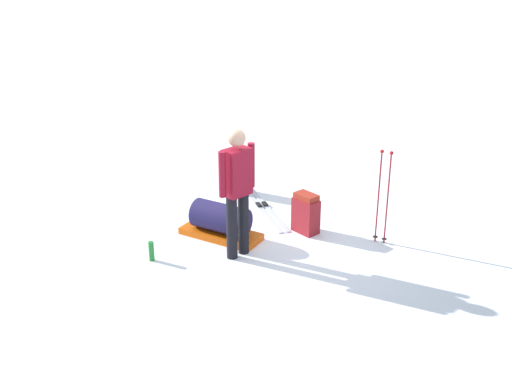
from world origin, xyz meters
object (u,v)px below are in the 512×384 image
at_px(backpack_large_dark, 232,175).
at_px(backpack_bright, 306,213).
at_px(ski_pair_near, 262,206).
at_px(skier_standing, 237,187).
at_px(ski_poles_planted_near, 383,192).
at_px(thermos_bottle, 151,251).
at_px(gear_sled, 221,222).

bearing_deg(backpack_large_dark, backpack_bright, 172.54).
bearing_deg(ski_pair_near, skier_standing, 125.69).
relative_size(ski_poles_planted_near, thermos_bottle, 5.03).
relative_size(backpack_large_dark, backpack_bright, 1.00).
xyz_separation_m(backpack_large_dark, thermos_bottle, (-1.09, 2.30, -0.15)).
bearing_deg(backpack_bright, backpack_large_dark, -7.46).
bearing_deg(thermos_bottle, backpack_large_dark, -64.63).
bearing_deg(skier_standing, backpack_large_dark, -38.81).
bearing_deg(ski_pair_near, thermos_bottle, 97.83).
relative_size(backpack_large_dark, thermos_bottle, 2.20).
distance_m(skier_standing, backpack_bright, 1.33).
height_order(ski_pair_near, thermos_bottle, thermos_bottle).
xyz_separation_m(skier_standing, gear_sled, (0.56, -0.17, -0.73)).
height_order(skier_standing, gear_sled, skier_standing).
bearing_deg(gear_sled, ski_poles_planted_near, -136.83).
distance_m(skier_standing, gear_sled, 0.93).
bearing_deg(backpack_large_dark, ski_poles_planted_near, -174.39).
bearing_deg(ski_poles_planted_near, backpack_bright, 29.65).
height_order(backpack_bright, gear_sled, backpack_bright).
xyz_separation_m(backpack_large_dark, gear_sled, (-1.17, 1.21, -0.05)).
xyz_separation_m(ski_pair_near, thermos_bottle, (-0.30, 2.22, 0.12)).
distance_m(backpack_bright, ski_poles_planted_near, 1.13).
relative_size(ski_pair_near, ski_poles_planted_near, 1.44).
height_order(ski_poles_planted_near, thermos_bottle, ski_poles_planted_near).
xyz_separation_m(ski_pair_near, gear_sled, (-0.38, 1.13, 0.21)).
bearing_deg(ski_pair_near, backpack_bright, 171.24).
xyz_separation_m(skier_standing, thermos_bottle, (0.63, 0.91, -0.82)).
bearing_deg(backpack_bright, ski_poles_planted_near, -150.35).
xyz_separation_m(ski_pair_near, ski_poles_planted_near, (-1.96, -0.35, 0.71)).
distance_m(gear_sled, thermos_bottle, 1.09).
distance_m(backpack_bright, thermos_bottle, 2.19).
bearing_deg(ski_pair_near, ski_poles_planted_near, -169.94).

